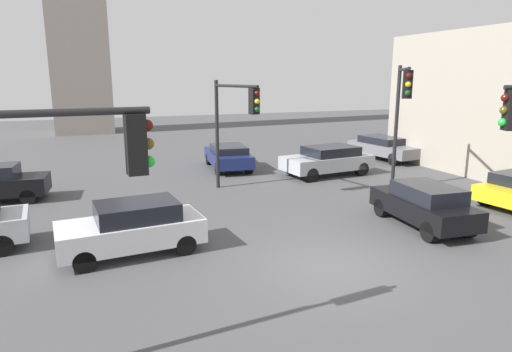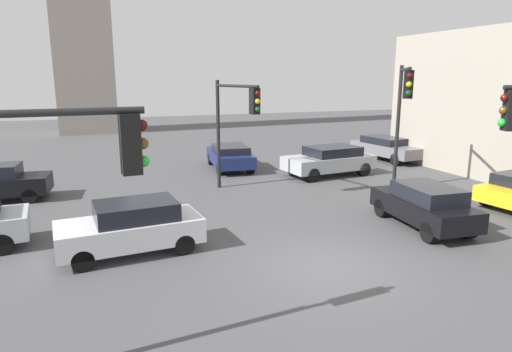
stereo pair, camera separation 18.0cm
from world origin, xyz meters
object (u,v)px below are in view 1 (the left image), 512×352
at_px(car_5, 328,160).
at_px(car_7, 228,156).
at_px(traffic_light_1, 235,114).
at_px(car_3, 385,147).
at_px(car_4, 424,204).
at_px(car_6, 133,227).
at_px(traffic_light_3, 58,184).
at_px(traffic_light_2, 401,103).

distance_m(car_5, car_7, 5.40).
xyz_separation_m(traffic_light_1, car_3, (11.11, 4.58, -2.67)).
xyz_separation_m(car_4, car_5, (1.11, 8.16, 0.02)).
bearing_deg(car_6, car_5, -150.51).
height_order(car_4, car_7, car_4).
bearing_deg(traffic_light_3, car_7, 60.24).
bearing_deg(car_4, car_5, -3.02).
height_order(traffic_light_3, car_6, traffic_light_3).
distance_m(traffic_light_3, car_3, 22.91).
height_order(traffic_light_3, car_4, traffic_light_3).
bearing_deg(traffic_light_3, car_5, 42.04).
bearing_deg(car_5, car_6, 28.30).
height_order(traffic_light_1, car_6, traffic_light_1).
xyz_separation_m(car_5, car_7, (-4.24, 3.33, -0.07)).
distance_m(traffic_light_1, car_5, 6.49).
bearing_deg(car_3, car_7, -100.25).
bearing_deg(car_7, car_3, -88.12).
xyz_separation_m(traffic_light_2, car_5, (-0.41, 4.83, -3.10)).
relative_size(car_3, car_7, 1.10).
xyz_separation_m(traffic_light_1, car_7, (1.37, 5.27, -2.70)).
distance_m(traffic_light_2, car_5, 5.75).
height_order(traffic_light_3, car_7, traffic_light_3).
bearing_deg(traffic_light_1, car_5, 95.83).
distance_m(car_3, car_4, 12.67).
bearing_deg(car_7, car_4, -158.81).
distance_m(car_4, car_6, 9.36).
bearing_deg(traffic_light_3, traffic_light_1, 54.77).
relative_size(traffic_light_1, car_6, 1.17).
relative_size(car_5, car_6, 1.16).
relative_size(traffic_light_3, car_4, 1.17).
height_order(traffic_light_3, car_3, traffic_light_3).
xyz_separation_m(car_3, car_4, (-6.61, -10.81, 0.02)).
bearing_deg(car_7, car_6, 155.17).
bearing_deg(car_7, traffic_light_1, 171.37).
height_order(traffic_light_2, car_3, traffic_light_2).
relative_size(traffic_light_1, car_5, 1.02).
relative_size(traffic_light_3, car_5, 1.00).
bearing_deg(car_6, traffic_light_3, 68.57).
height_order(traffic_light_1, traffic_light_3, traffic_light_1).
distance_m(traffic_light_1, car_7, 6.08).
distance_m(car_3, car_6, 18.60).
bearing_deg(car_6, car_4, 168.44).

